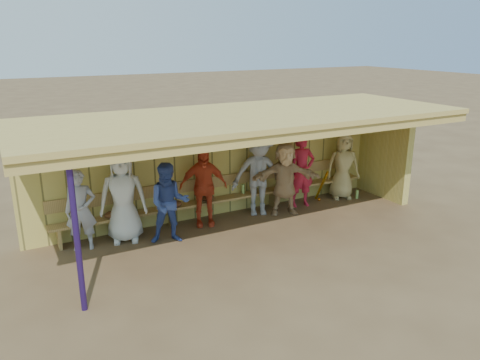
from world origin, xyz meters
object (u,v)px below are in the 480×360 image
at_px(bench, 224,193).
at_px(player_b, 123,196).
at_px(player_h, 343,166).
at_px(player_e, 259,174).
at_px(player_f, 285,178).
at_px(player_a, 81,210).
at_px(player_d, 203,187).
at_px(player_g, 302,171).
at_px(player_c, 169,203).

bearing_deg(bench, player_b, -172.65).
bearing_deg(player_h, player_e, -157.83).
distance_m(player_b, player_e, 3.10).
height_order(player_b, player_f, player_b).
height_order(player_a, player_b, player_b).
distance_m(player_b, player_d, 1.73).
relative_size(player_e, bench, 0.25).
height_order(player_f, bench, player_f).
relative_size(player_e, player_f, 1.14).
xyz_separation_m(player_d, player_f, (1.92, -0.25, -0.02)).
height_order(player_b, player_h, player_b).
bearing_deg(player_a, player_g, 13.22).
xyz_separation_m(player_a, player_b, (0.82, 0.00, 0.15)).
bearing_deg(player_b, player_g, 16.26).
height_order(player_c, player_d, player_d).
relative_size(player_a, player_c, 0.96).
height_order(player_c, player_e, player_e).
relative_size(player_c, player_g, 0.93).
relative_size(player_a, player_g, 0.89).
xyz_separation_m(player_b, player_f, (3.65, -0.25, -0.09)).
xyz_separation_m(player_f, player_g, (0.64, 0.25, 0.03)).
distance_m(player_a, player_h, 6.37).
bearing_deg(player_c, player_h, 23.75).
distance_m(player_a, player_b, 0.83).
distance_m(player_f, player_g, 0.69).
relative_size(player_b, player_e, 0.97).
bearing_deg(player_f, player_g, 41.97).
bearing_deg(player_g, bench, -179.72).
distance_m(player_d, player_e, 1.38).
bearing_deg(player_d, player_h, 16.63).
relative_size(player_f, player_h, 1.00).
height_order(player_a, player_h, player_h).
xyz_separation_m(player_b, player_d, (1.72, 0.00, -0.07)).
xyz_separation_m(player_c, player_f, (2.87, 0.25, 0.03)).
xyz_separation_m(player_d, bench, (0.64, 0.31, -0.34)).
bearing_deg(player_e, player_b, -159.15).
xyz_separation_m(player_c, player_g, (3.52, 0.50, 0.06)).
bearing_deg(player_b, player_c, -16.56).
bearing_deg(player_c, player_e, 29.92).
height_order(player_e, player_h, player_e).
bearing_deg(player_h, player_g, -157.83).
bearing_deg(bench, player_d, -154.65).
height_order(player_c, player_f, player_f).
bearing_deg(player_e, player_g, 20.85).
xyz_separation_m(player_d, player_g, (2.57, 0.00, 0.01)).
relative_size(player_d, player_h, 1.03).
xyz_separation_m(player_g, player_h, (1.26, 0.00, -0.04)).
xyz_separation_m(player_a, player_h, (6.37, 0.00, 0.06)).
bearing_deg(player_d, player_c, -135.66).
bearing_deg(player_f, bench, 177.19).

